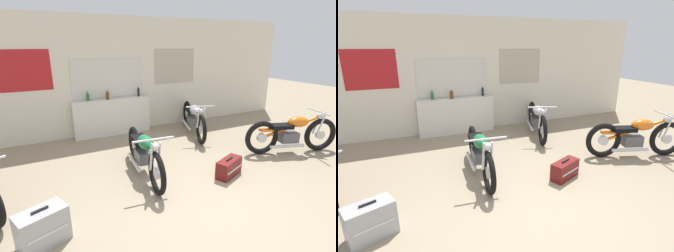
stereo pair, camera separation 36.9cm
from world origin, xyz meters
TOP-DOWN VIEW (x-y plane):
  - ground_plane at (0.00, 0.00)m, footprint 24.00×24.00m
  - wall_back at (-0.01, 3.75)m, footprint 10.00×0.07m
  - sill_counter at (-0.37, 3.57)m, footprint 1.86×0.28m
  - bottle_leftmost at (-0.91, 3.61)m, footprint 0.07×0.07m
  - bottle_left_center at (-0.47, 3.53)m, footprint 0.08×0.08m
  - bottle_center at (0.33, 3.58)m, footprint 0.06×0.06m
  - motorcycle_green at (-0.47, 1.25)m, footprint 0.64×1.97m
  - motorcycle_silver at (1.44, 2.71)m, footprint 0.87×2.04m
  - motorcycle_orange at (2.59, 0.78)m, footprint 1.93×0.84m
  - hard_case_darkred at (0.79, 0.54)m, footprint 0.58×0.41m
  - hard_case_silver at (-2.11, 0.21)m, footprint 0.60×0.46m

SIDE VIEW (x-z plane):
  - ground_plane at x=0.00m, z-range 0.00..0.00m
  - hard_case_darkred at x=0.79m, z-range -0.01..0.31m
  - hard_case_silver at x=-2.11m, z-range -0.01..0.44m
  - motorcycle_green at x=-0.47m, z-range -0.01..0.82m
  - motorcycle_silver at x=1.44m, z-range -0.01..0.83m
  - motorcycle_orange at x=2.59m, z-range -0.02..0.85m
  - sill_counter at x=-0.37m, z-range 0.00..0.89m
  - bottle_leftmost at x=-0.91m, z-range 0.88..1.09m
  - bottle_left_center at x=-0.47m, z-range 0.88..1.12m
  - bottle_center at x=0.33m, z-range 0.88..1.14m
  - wall_back at x=-0.01m, z-range 0.00..2.80m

